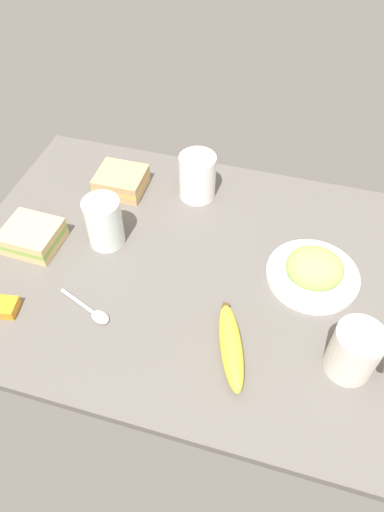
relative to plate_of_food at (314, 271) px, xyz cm
name	(u,v)px	position (x,y,z in cm)	size (l,w,h in cm)	color
tabletop	(192,269)	(-22.60, -3.60, -3.02)	(90.00, 64.00, 2.00)	#5B5651
plate_of_food	(314,271)	(0.00, 0.00, 0.00)	(17.42, 17.42, 6.39)	white
coffee_mug_black	(355,351)	(7.51, -16.99, 2.93)	(9.88, 7.74, 9.62)	silver
coffee_mug_milky	(197,176)	(-27.16, 16.63, 3.20)	(7.99, 10.04, 10.16)	white
sandwich_main	(32,236)	(-54.64, -6.64, 0.18)	(10.80, 9.79, 4.40)	#DBB77A
sandwich_side	(121,181)	(-43.88, 13.81, 0.18)	(10.38, 9.36, 4.40)	tan
glass_of_milk	(104,224)	(-40.92, -1.75, 2.69)	(7.23, 7.23, 10.42)	silver
banana	(231,346)	(-11.37, -19.61, -0.21)	(8.97, 16.62, 3.62)	yellow
spoon	(92,311)	(-36.82, -18.76, -1.64)	(11.36, 5.71, 0.80)	silver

